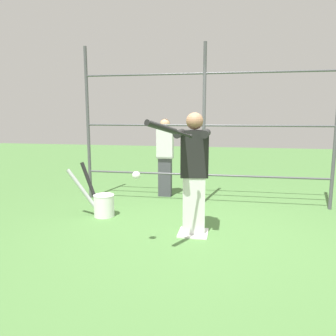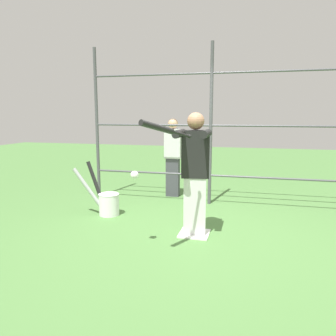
{
  "view_description": "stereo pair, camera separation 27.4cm",
  "coord_description": "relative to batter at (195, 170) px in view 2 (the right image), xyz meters",
  "views": [
    {
      "loc": [
        -0.44,
        4.3,
        1.64
      ],
      "look_at": [
        0.3,
        0.27,
        0.95
      ],
      "focal_mm": 35.0,
      "sensor_mm": 36.0,
      "label": 1
    },
    {
      "loc": [
        -0.71,
        4.24,
        1.64
      ],
      "look_at": [
        0.3,
        0.27,
        0.95
      ],
      "focal_mm": 35.0,
      "sensor_mm": 36.0,
      "label": 2
    }
  ],
  "objects": [
    {
      "name": "bystander_behind_fence",
      "position": [
        0.78,
        -2.01,
        -0.09
      ],
      "size": [
        0.32,
        0.2,
        1.54
      ],
      "color": "#3F3F47",
      "rests_on": "ground"
    },
    {
      "name": "ground_plane",
      "position": [
        0.0,
        -0.02,
        -0.89
      ],
      "size": [
        24.0,
        24.0,
        0.0
      ],
      "primitive_type": "plane",
      "color": "#4C7A3D"
    },
    {
      "name": "batter",
      "position": [
        0.0,
        0.0,
        0.0
      ],
      "size": [
        0.42,
        0.6,
        1.65
      ],
      "color": "silver",
      "rests_on": "ground"
    },
    {
      "name": "baseball_bat_swinging",
      "position": [
        0.21,
        0.87,
        0.59
      ],
      "size": [
        0.4,
        0.77,
        0.23
      ],
      "color": "black"
    },
    {
      "name": "home_plate",
      "position": [
        0.0,
        -0.02,
        -0.88
      ],
      "size": [
        0.4,
        0.4,
        0.02
      ],
      "color": "white",
      "rests_on": "ground"
    },
    {
      "name": "bat_bucket",
      "position": [
        1.53,
        -0.53,
        -0.68
      ],
      "size": [
        0.73,
        0.34,
        0.87
      ],
      "color": "white",
      "rests_on": "ground"
    },
    {
      "name": "fence_backstop",
      "position": [
        0.0,
        -1.62,
        0.54
      ],
      "size": [
        4.46,
        0.06,
        2.86
      ],
      "color": "#4C4C51",
      "rests_on": "ground"
    },
    {
      "name": "softball_in_flight",
      "position": [
        0.61,
        0.65,
        0.03
      ],
      "size": [
        0.1,
        0.1,
        0.1
      ],
      "color": "white"
    }
  ]
}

